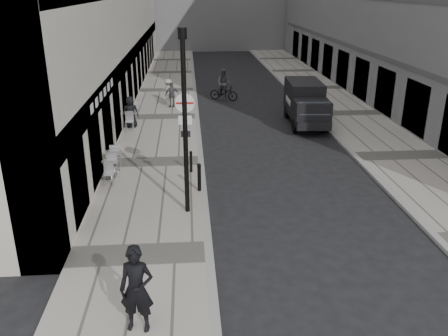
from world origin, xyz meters
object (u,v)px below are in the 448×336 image
at_px(panel_van, 306,101).
at_px(cyclist, 224,88).
at_px(lamppost, 185,115).
at_px(sign_post, 186,130).
at_px(walking_man, 137,289).

bearing_deg(panel_van, cyclist, 126.48).
bearing_deg(lamppost, sign_post, 90.00).
distance_m(lamppost, cyclist, 17.45).
height_order(lamppost, cyclist, lamppost).
relative_size(walking_man, cyclist, 0.98).
height_order(walking_man, panel_van, panel_van).
bearing_deg(sign_post, cyclist, 82.79).
bearing_deg(lamppost, walking_man, -100.64).
bearing_deg(lamppost, panel_van, 58.59).
relative_size(walking_man, sign_post, 0.53).
distance_m(sign_post, cyclist, 16.07).
bearing_deg(sign_post, panel_van, 57.12).
bearing_deg(panel_van, lamppost, -118.12).
distance_m(walking_man, panel_van, 18.37).
height_order(walking_man, cyclist, walking_man).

